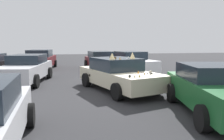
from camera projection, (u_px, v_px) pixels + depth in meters
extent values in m
plane|color=#2D2D30|center=(119.00, 90.00, 9.73)|extent=(60.00, 60.00, 0.00)
cube|color=beige|center=(119.00, 77.00, 9.66)|extent=(4.96, 3.12, 0.60)
cube|color=#1E2833|center=(116.00, 64.00, 9.82)|extent=(2.45, 2.20, 0.52)
cylinder|color=black|center=(157.00, 87.00, 8.89)|extent=(0.68, 0.40, 0.64)
cylinder|color=black|center=(117.00, 92.00, 8.01)|extent=(0.68, 0.40, 0.64)
cylinder|color=black|center=(120.00, 77.00, 11.38)|extent=(0.68, 0.40, 0.64)
cylinder|color=black|center=(86.00, 80.00, 10.50)|extent=(0.68, 0.40, 0.64)
ellipsoid|color=black|center=(119.00, 70.00, 11.36)|extent=(0.19, 0.08, 0.13)
ellipsoid|color=black|center=(152.00, 80.00, 9.10)|extent=(0.11, 0.05, 0.15)
ellipsoid|color=black|center=(135.00, 75.00, 10.14)|extent=(0.15, 0.07, 0.09)
ellipsoid|color=black|center=(137.00, 78.00, 10.04)|extent=(0.14, 0.06, 0.11)
ellipsoid|color=black|center=(89.00, 75.00, 10.17)|extent=(0.19, 0.08, 0.12)
ellipsoid|color=black|center=(165.00, 86.00, 8.44)|extent=(0.13, 0.06, 0.16)
ellipsoid|color=black|center=(147.00, 81.00, 9.42)|extent=(0.11, 0.05, 0.13)
ellipsoid|color=black|center=(139.00, 77.00, 9.89)|extent=(0.14, 0.06, 0.08)
sphere|color=black|center=(130.00, 76.00, 7.70)|extent=(0.09, 0.09, 0.09)
cone|color=silver|center=(147.00, 73.00, 8.45)|extent=(0.13, 0.13, 0.09)
cone|color=orange|center=(138.00, 72.00, 8.67)|extent=(0.12, 0.12, 0.12)
sphere|color=#A87A38|center=(144.00, 74.00, 8.38)|extent=(0.07, 0.07, 0.07)
sphere|color=tan|center=(140.00, 76.00, 7.74)|extent=(0.08, 0.08, 0.08)
cylinder|color=gray|center=(151.00, 72.00, 8.48)|extent=(0.12, 0.12, 0.14)
sphere|color=black|center=(152.00, 73.00, 8.51)|extent=(0.05, 0.05, 0.05)
sphere|color=gray|center=(142.00, 73.00, 8.72)|extent=(0.05, 0.05, 0.05)
cone|color=#51381E|center=(135.00, 76.00, 7.69)|extent=(0.07, 0.07, 0.12)
cone|color=silver|center=(149.00, 72.00, 8.82)|extent=(0.10, 0.10, 0.07)
cone|color=black|center=(115.00, 57.00, 9.53)|extent=(0.09, 0.09, 0.09)
cylinder|color=silver|center=(128.00, 57.00, 9.67)|extent=(0.05, 0.05, 0.07)
cylinder|color=black|center=(110.00, 57.00, 9.72)|extent=(0.06, 0.06, 0.06)
cone|color=silver|center=(127.00, 58.00, 9.15)|extent=(0.06, 0.06, 0.05)
cylinder|color=#51381E|center=(115.00, 58.00, 9.43)|extent=(0.11, 0.11, 0.08)
cone|color=#A87A38|center=(120.00, 58.00, 9.04)|extent=(0.11, 0.11, 0.09)
cone|color=#D8BC7F|center=(132.00, 55.00, 9.52)|extent=(0.23, 0.23, 0.26)
cone|color=#D8BC7F|center=(112.00, 56.00, 9.05)|extent=(0.23, 0.23, 0.26)
cube|color=#5B1419|center=(41.00, 61.00, 17.35)|extent=(4.65, 2.14, 0.72)
cube|color=#1E2833|center=(40.00, 53.00, 17.01)|extent=(2.15, 1.78, 0.54)
cylinder|color=black|center=(33.00, 64.00, 18.67)|extent=(0.62, 0.27, 0.60)
cylinder|color=black|center=(55.00, 63.00, 18.87)|extent=(0.62, 0.27, 0.60)
cylinder|color=black|center=(24.00, 67.00, 15.90)|extent=(0.62, 0.27, 0.60)
cylinder|color=black|center=(50.00, 67.00, 16.10)|extent=(0.62, 0.27, 0.60)
cube|color=#1E602D|center=(215.00, 93.00, 6.46)|extent=(4.46, 2.48, 0.70)
cube|color=#1E2833|center=(211.00, 72.00, 6.71)|extent=(2.16, 1.91, 0.44)
cylinder|color=black|center=(203.00, 118.00, 5.20)|extent=(0.68, 0.34, 0.65)
cylinder|color=black|center=(222.00, 93.00, 7.80)|extent=(0.68, 0.34, 0.65)
cylinder|color=black|center=(172.00, 93.00, 7.79)|extent=(0.68, 0.34, 0.65)
cube|color=silver|center=(26.00, 71.00, 11.50)|extent=(4.78, 2.35, 0.70)
cube|color=#1E2833|center=(28.00, 59.00, 11.85)|extent=(2.22, 1.86, 0.46)
cylinder|color=black|center=(36.00, 81.00, 10.19)|extent=(0.66, 0.31, 0.64)
cylinder|color=black|center=(49.00, 73.00, 13.00)|extent=(0.66, 0.31, 0.64)
cylinder|color=black|center=(18.00, 73.00, 12.90)|extent=(0.66, 0.31, 0.64)
cylinder|color=black|center=(30.00, 115.00, 5.49)|extent=(0.62, 0.25, 0.60)
cube|color=white|center=(131.00, 65.00, 14.38)|extent=(4.41, 2.58, 0.71)
cube|color=#1E2833|center=(130.00, 55.00, 14.41)|extent=(2.03, 1.92, 0.49)
cylinder|color=black|center=(154.00, 71.00, 13.61)|extent=(0.70, 0.36, 0.67)
cylinder|color=black|center=(128.00, 73.00, 12.90)|extent=(0.70, 0.36, 0.67)
cylinder|color=black|center=(133.00, 67.00, 15.94)|extent=(0.70, 0.36, 0.67)
cylinder|color=black|center=(111.00, 68.00, 15.22)|extent=(0.70, 0.36, 0.67)
cube|color=#5B1419|center=(101.00, 62.00, 17.16)|extent=(4.37, 2.19, 0.63)
cube|color=#1E2833|center=(100.00, 54.00, 17.23)|extent=(2.14, 1.80, 0.49)
cylinder|color=black|center=(117.00, 67.00, 16.23)|extent=(0.66, 0.29, 0.64)
cylinder|color=black|center=(94.00, 67.00, 15.69)|extent=(0.66, 0.29, 0.64)
cylinder|color=black|center=(107.00, 63.00, 18.69)|extent=(0.66, 0.29, 0.64)
cylinder|color=black|center=(86.00, 64.00, 18.16)|extent=(0.66, 0.29, 0.64)
cylinder|color=black|center=(11.00, 67.00, 16.10)|extent=(0.61, 0.25, 0.60)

